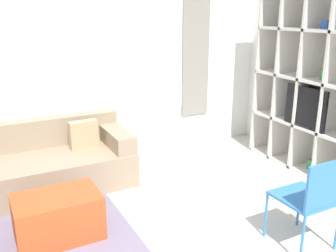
# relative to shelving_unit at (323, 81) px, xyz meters

# --- Properties ---
(wall_back) EXTENTS (6.57, 0.11, 2.70)m
(wall_back) POSITION_rel_shelving_unit_xyz_m (-2.51, 1.61, 0.18)
(wall_back) COLOR white
(wall_back) RESTS_ON ground_plane
(wall_right) EXTENTS (0.07, 4.27, 2.70)m
(wall_right) POSITION_rel_shelving_unit_xyz_m (0.21, 0.04, 0.17)
(wall_right) COLOR white
(wall_right) RESTS_ON ground_plane
(area_rug) EXTENTS (2.24, 1.73, 0.01)m
(area_rug) POSITION_rel_shelving_unit_xyz_m (-3.73, 0.22, -1.17)
(area_rug) COLOR slate
(area_rug) RESTS_ON ground_plane
(shelving_unit) EXTENTS (0.41, 1.97, 2.38)m
(shelving_unit) POSITION_rel_shelving_unit_xyz_m (0.00, 0.00, 0.00)
(shelving_unit) COLOR silver
(shelving_unit) RESTS_ON ground_plane
(couch_main) EXTENTS (1.97, 0.90, 0.76)m
(couch_main) POSITION_rel_shelving_unit_xyz_m (-3.16, 1.12, -0.90)
(couch_main) COLOR gray
(couch_main) RESTS_ON ground_plane
(ottoman) EXTENTS (0.75, 0.50, 0.43)m
(ottoman) POSITION_rel_shelving_unit_xyz_m (-3.26, 0.01, -0.97)
(ottoman) COLOR #B74C23
(ottoman) RESTS_ON ground_plane
(folding_chair) EXTENTS (0.44, 0.46, 0.86)m
(folding_chair) POSITION_rel_shelving_unit_xyz_m (-1.36, -1.16, -0.66)
(folding_chair) COLOR #3375B7
(folding_chair) RESTS_ON ground_plane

